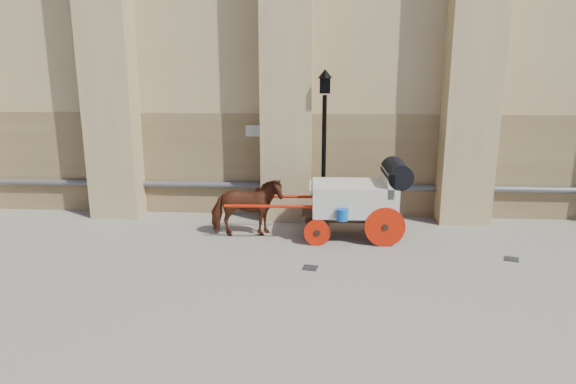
{
  "coord_description": "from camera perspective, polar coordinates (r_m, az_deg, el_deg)",
  "views": [
    {
      "loc": [
        0.02,
        -10.75,
        4.32
      ],
      "look_at": [
        -0.85,
        1.95,
        1.19
      ],
      "focal_mm": 32.0,
      "sensor_mm": 36.0,
      "label": 1
    }
  ],
  "objects": [
    {
      "name": "horse",
      "position": [
        13.27,
        -4.62,
        -1.73
      ],
      "size": [
        1.95,
        1.14,
        1.55
      ],
      "primitive_type": "imported",
      "rotation": [
        0.0,
        0.0,
        1.75
      ],
      "color": "#572A19",
      "rests_on": "ground"
    },
    {
      "name": "carriage",
      "position": [
        13.19,
        8.0,
        -0.5
      ],
      "size": [
        4.65,
        1.68,
        2.02
      ],
      "rotation": [
        0.0,
        0.0,
        0.03
      ],
      "color": "black",
      "rests_on": "ground"
    },
    {
      "name": "drain_grate_far",
      "position": [
        12.95,
        23.58,
        -6.85
      ],
      "size": [
        0.41,
        0.41,
        0.01
      ],
      "primitive_type": "cube",
      "rotation": [
        0.0,
        0.0,
        -0.36
      ],
      "color": "black",
      "rests_on": "ground"
    },
    {
      "name": "drain_grate_near",
      "position": [
        11.41,
        2.47,
        -8.4
      ],
      "size": [
        0.37,
        0.37,
        0.01
      ],
      "primitive_type": "cube",
      "rotation": [
        0.0,
        0.0,
        -0.17
      ],
      "color": "black",
      "rests_on": "ground"
    },
    {
      "name": "street_lamp",
      "position": [
        13.94,
        4.02,
        5.33
      ],
      "size": [
        0.4,
        0.4,
        4.25
      ],
      "color": "black",
      "rests_on": "ground"
    },
    {
      "name": "ground",
      "position": [
        11.58,
        3.56,
        -8.11
      ],
      "size": [
        90.0,
        90.0,
        0.0
      ],
      "primitive_type": "plane",
      "color": "slate",
      "rests_on": "ground"
    }
  ]
}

